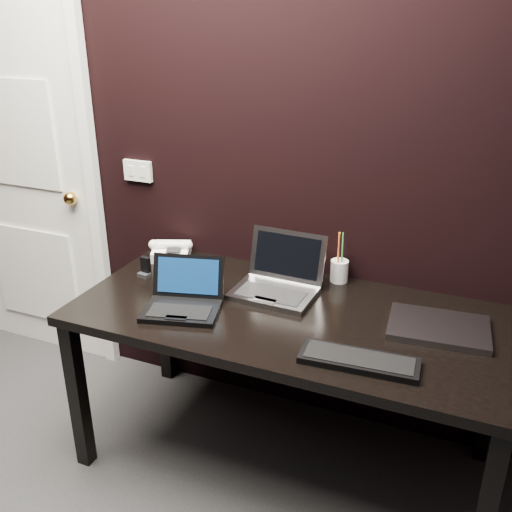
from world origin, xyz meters
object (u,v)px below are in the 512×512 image
at_px(mobile_phone, 145,269).
at_px(ext_keyboard, 359,360).
at_px(desk, 288,329).
at_px(desk_phone, 171,251).
at_px(door, 22,172).
at_px(netbook, 183,300).
at_px(closed_laptop, 438,328).
at_px(silver_laptop, 277,283).
at_px(pen_cup, 339,270).

bearing_deg(mobile_phone, ext_keyboard, -16.51).
xyz_separation_m(desk, desk_phone, (-0.70, 0.28, 0.12)).
height_order(door, netbook, door).
relative_size(closed_laptop, desk_phone, 1.75).
bearing_deg(mobile_phone, desk_phone, 89.10).
bearing_deg(closed_laptop, netbook, -166.97).
height_order(closed_laptop, desk_phone, desk_phone).
bearing_deg(mobile_phone, door, 161.85).
xyz_separation_m(door, silver_laptop, (1.55, -0.23, -0.26)).
bearing_deg(door, desk_phone, -5.51).
distance_m(silver_laptop, closed_laptop, 0.67).
xyz_separation_m(desk, mobile_phone, (-0.70, 0.06, 0.11)).
distance_m(netbook, silver_laptop, 0.40).
height_order(desk_phone, mobile_phone, desk_phone).
distance_m(door, silver_laptop, 1.59).
bearing_deg(netbook, closed_laptop, 13.03).
relative_size(ext_keyboard, pen_cup, 1.79).
xyz_separation_m(door, mobile_phone, (0.95, -0.31, -0.27)).
relative_size(ext_keyboard, closed_laptop, 1.06).
relative_size(desk, netbook, 4.89).
height_order(door, ext_keyboard, door).
distance_m(desk, silver_laptop, 0.22).
bearing_deg(door, mobile_phone, -18.15).
bearing_deg(mobile_phone, desk, -5.21).
bearing_deg(door, ext_keyboard, -17.30).
height_order(closed_laptop, mobile_phone, mobile_phone).
height_order(silver_laptop, desk_phone, silver_laptop).
xyz_separation_m(desk, pen_cup, (0.11, 0.35, 0.13)).
bearing_deg(pen_cup, desk, -107.16).
height_order(closed_laptop, pen_cup, pen_cup).
bearing_deg(ext_keyboard, closed_laptop, 55.91).
xyz_separation_m(door, desk_phone, (0.95, -0.09, -0.27)).
relative_size(door, desk, 1.26).
height_order(netbook, desk_phone, netbook).
bearing_deg(door, silver_laptop, -8.47).
distance_m(silver_laptop, pen_cup, 0.29).
distance_m(mobile_phone, pen_cup, 0.86).
height_order(desk_phone, pen_cup, pen_cup).
bearing_deg(netbook, desk_phone, 125.84).
distance_m(door, closed_laptop, 2.25).
height_order(door, pen_cup, door).
relative_size(mobile_phone, pen_cup, 0.40).
distance_m(desk, closed_laptop, 0.57).
bearing_deg(desk_phone, desk, -22.15).
xyz_separation_m(silver_laptop, mobile_phone, (-0.60, -0.08, -0.01)).
bearing_deg(closed_laptop, desk, -171.69).
xyz_separation_m(desk, ext_keyboard, (0.34, -0.24, 0.09)).
bearing_deg(desk_phone, mobile_phone, -90.90).
distance_m(door, netbook, 1.38).
distance_m(ext_keyboard, desk_phone, 1.16).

